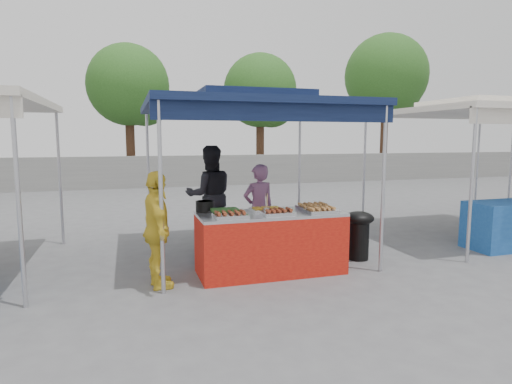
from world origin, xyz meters
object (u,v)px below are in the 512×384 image
object	(u,v)px
helper_man	(210,195)
customer_person	(157,230)
wok_burner	(359,231)
cooking_pot	(205,206)
vendor_woman	(259,209)
vendor_table	(271,243)

from	to	relation	value
helper_man	customer_person	distance (m)	2.28
wok_burner	helper_man	size ratio (longest dim) A/B	0.43
cooking_pot	wok_burner	size ratio (longest dim) A/B	0.34
vendor_woman	helper_man	distance (m)	1.07
vendor_table	wok_burner	bearing A→B (deg)	8.62
vendor_table	wok_burner	size ratio (longest dim) A/B	2.65
helper_man	customer_person	xyz separation A→B (m)	(-1.04, -2.03, -0.14)
customer_person	vendor_table	bearing A→B (deg)	-88.61
cooking_pot	wok_burner	world-z (taller)	cooking_pot
wok_burner	helper_man	bearing A→B (deg)	125.35
helper_man	vendor_woman	bearing A→B (deg)	127.40
cooking_pot	vendor_woman	xyz separation A→B (m)	(0.99, 0.68, -0.20)
customer_person	helper_man	bearing A→B (deg)	-32.00
vendor_woman	wok_burner	bearing A→B (deg)	141.63
vendor_table	helper_man	distance (m)	1.98
wok_burner	customer_person	bearing A→B (deg)	171.71
vendor_table	customer_person	world-z (taller)	customer_person
wok_burner	customer_person	world-z (taller)	customer_person
vendor_table	cooking_pot	size ratio (longest dim) A/B	7.79
wok_burner	helper_man	xyz separation A→B (m)	(-2.01, 1.63, 0.42)
cooking_pot	vendor_woman	size ratio (longest dim) A/B	0.18
wok_burner	vendor_table	bearing A→B (deg)	172.94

